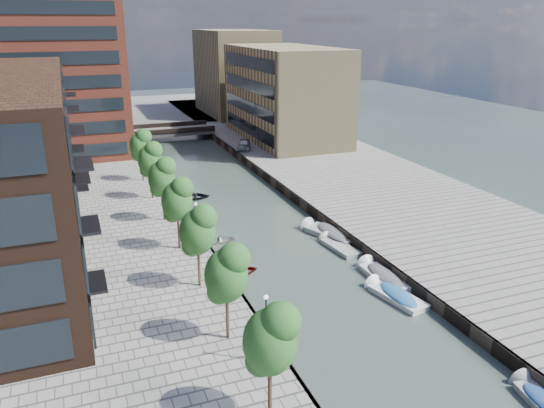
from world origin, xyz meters
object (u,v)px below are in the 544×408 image
tree_3 (177,198)px  tree_4 (161,176)px  motorboat_3 (393,295)px  bridge (172,131)px  car (244,144)px  sloop_3 (213,242)px  tree_5 (150,158)px  tree_0 (270,337)px  motorboat_4 (327,233)px  sloop_2 (233,275)px  motorboat_1 (381,275)px  tree_2 (197,229)px  tree_6 (140,144)px  motorboat_2 (337,246)px  tree_1 (226,272)px  sloop_4 (190,199)px

tree_3 → tree_4: same height
motorboat_3 → bridge: bearing=94.3°
tree_3 → car: tree_3 is taller
tree_3 → motorboat_3: 18.27m
sloop_3 → tree_5: bearing=27.7°
tree_0 → motorboat_4: 25.77m
sloop_2 → sloop_3: 6.78m
bridge → motorboat_3: size_ratio=2.55×
motorboat_1 → motorboat_4: 9.18m
tree_2 → motorboat_4: (13.70, 7.23, -5.08)m
tree_2 → motorboat_4: size_ratio=0.98×
bridge → sloop_2: 51.67m
tree_4 → motorboat_4: 16.10m
tree_6 → motorboat_2: tree_6 is taller
tree_6 → tree_4: bearing=-90.0°
tree_2 → motorboat_2: (13.26, 4.49, -5.22)m
tree_2 → motorboat_1: size_ratio=1.14×
tree_1 → motorboat_2: 18.31m
bridge → tree_5: bearing=-104.4°
sloop_4 → tree_2: bearing=-176.8°
motorboat_2 → car: (2.74, 34.29, 1.66)m
tree_4 → sloop_2: size_ratio=1.46×
tree_4 → sloop_4: 10.66m
tree_0 → tree_5: 35.00m
bridge → sloop_3: (-5.10, -44.60, -1.39)m
bridge → motorboat_2: 49.75m
bridge → motorboat_2: bridge is taller
tree_3 → tree_1: bearing=-90.0°
tree_6 → bridge: bearing=71.9°
motorboat_1 → bridge: bearing=95.3°
tree_4 → sloop_3: tree_4 is taller
tree_6 → motorboat_2: 27.49m
tree_0 → sloop_4: bearing=83.3°
motorboat_4 → motorboat_1: bearing=-89.8°
bridge → tree_2: (-8.50, -54.00, 3.92)m
sloop_3 → motorboat_1: motorboat_1 is taller
sloop_3 → motorboat_4: (10.30, -2.17, 0.23)m
tree_2 → tree_4: same height
tree_0 → motorboat_3: tree_0 is taller
tree_4 → car: bearing=57.2°
tree_2 → tree_5: 21.00m
tree_2 → motorboat_4: tree_2 is taller
tree_6 → car: size_ratio=1.36×
tree_6 → motorboat_3: bearing=-68.6°
tree_6 → sloop_4: size_ratio=1.33×
bridge → car: size_ratio=2.98×
tree_3 → motorboat_2: tree_3 is taller
motorboat_1 → motorboat_2: motorboat_1 is taller
sloop_2 → sloop_4: 19.63m
tree_0 → tree_1: same height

